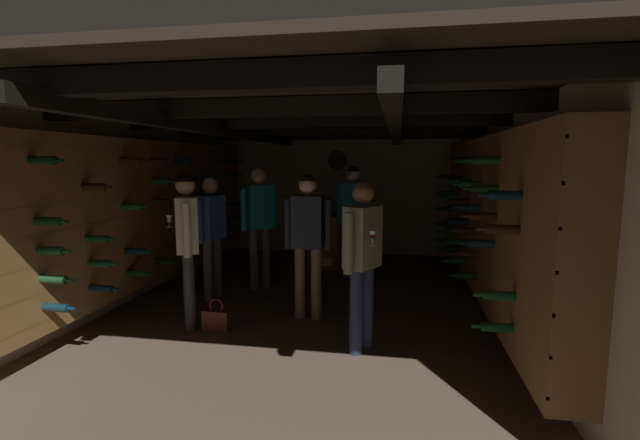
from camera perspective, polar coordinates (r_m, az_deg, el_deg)
ground_plane at (r=5.66m, az=-1.51°, el=-10.78°), size 8.40×8.40×0.00m
room_shell at (r=5.65m, az=-1.02°, el=3.88°), size 4.72×6.52×2.41m
wine_crate_stack at (r=7.34m, az=0.54°, el=-2.88°), size 0.52×0.35×0.90m
display_bottle at (r=7.18m, az=1.25°, el=1.60°), size 0.08×0.08×0.35m
person_host_center at (r=4.93m, az=-1.57°, el=-1.65°), size 0.54×0.23×1.65m
person_guest_mid_left at (r=5.80m, az=-13.87°, el=-0.88°), size 0.33×0.53×1.59m
person_guest_near_right at (r=4.10m, az=5.51°, el=-3.90°), size 0.35×0.49×1.61m
person_guest_near_left at (r=4.90m, az=-16.80°, el=-1.99°), size 0.42×0.49×1.65m
person_guest_far_left at (r=6.18m, az=-7.85°, el=0.58°), size 0.42×0.44×1.71m
person_guest_rear_center at (r=6.64m, az=4.27°, el=1.17°), size 0.52×0.33×1.71m
handbag at (r=4.92m, az=-13.24°, el=-12.42°), size 0.28×0.12×0.35m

